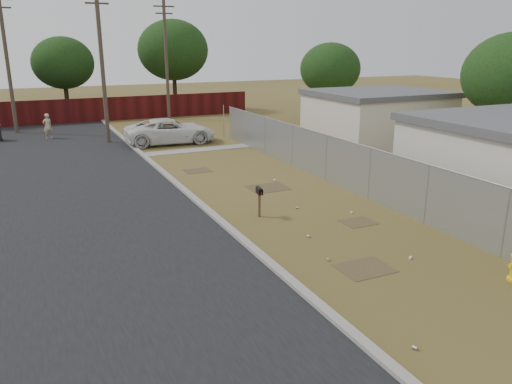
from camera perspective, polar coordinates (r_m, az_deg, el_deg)
ground at (r=17.97m, az=4.79°, el=-2.05°), size 120.00×120.00×0.00m
street at (r=23.55m, az=-19.96°, el=1.55°), size 15.10×60.00×0.12m
chainlink_fence at (r=20.23m, az=11.09°, el=2.17°), size 0.10×27.06×2.02m
privacy_fence at (r=40.10m, az=-21.53°, el=8.54°), size 30.00×0.12×1.80m
utility_poles at (r=35.75m, az=-17.81°, el=14.18°), size 12.60×8.24×9.00m
houses at (r=25.88m, az=20.36°, el=6.30°), size 9.30×17.24×3.10m
horizon_trees at (r=39.44m, az=-11.71°, el=14.67°), size 33.32×31.94×7.78m
mailbox at (r=16.96m, az=0.38°, el=-0.15°), size 0.23×0.47×1.06m
pickup_truck at (r=30.30m, az=-9.77°, el=6.88°), size 5.50×2.82×1.48m
pedestrian at (r=33.98m, az=-22.73°, el=6.96°), size 0.67×0.57×1.57m
scattered_litter at (r=15.91m, az=8.62°, el=-4.55°), size 3.80×12.37×0.07m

